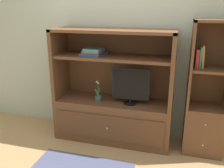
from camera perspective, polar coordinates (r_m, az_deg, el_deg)
ground_plane at (r=3.25m, az=-1.73°, el=-15.71°), size 8.00×8.00×0.00m
painted_rear_wall at (r=3.46m, az=1.82°, el=11.19°), size 6.00×0.10×2.80m
media_console at (r=3.37m, az=0.27°, el=-5.20°), size 1.58×0.54×1.52m
tv_monitor at (r=3.14m, az=4.35°, el=-0.34°), size 0.49×0.17×0.48m
potted_plant at (r=3.31m, az=-3.23°, el=-3.10°), size 0.10×0.10×0.29m
magazine_stack at (r=3.24m, az=-4.31°, el=7.53°), size 0.31×0.33×0.09m
bookshelf_tall at (r=3.27m, az=20.90°, el=-5.92°), size 0.47×0.40×1.66m
upright_book_row at (r=3.05m, az=19.90°, el=5.83°), size 0.10×0.14×0.27m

